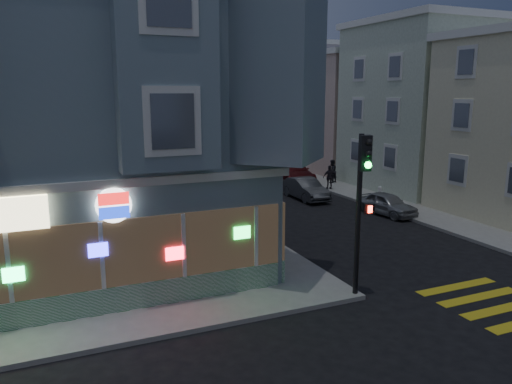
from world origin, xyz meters
TOP-DOWN VIEW (x-y plane):
  - ground at (0.00, 0.00)m, footprint 120.00×120.00m
  - sidewalk_ne at (23.00, 23.00)m, footprint 24.00×42.00m
  - corner_building at (-6.00, 10.98)m, footprint 14.60×14.60m
  - row_house_b at (19.50, 16.00)m, footprint 12.00×8.60m
  - row_house_c at (19.50, 25.00)m, footprint 12.00×8.60m
  - row_house_d at (19.50, 34.00)m, footprint 12.00×8.60m
  - utility_pole at (12.00, 24.00)m, footprint 2.20×0.30m
  - street_tree_near at (12.20, 30.00)m, footprint 3.00×3.00m
  - street_tree_far at (12.20, 38.00)m, footprint 3.00×3.00m
  - pedestrian_a at (12.67, 19.48)m, footprint 0.98×0.88m
  - pedestrian_b at (11.30, 17.56)m, footprint 0.99×0.61m
  - parked_car_a at (10.70, 10.79)m, footprint 1.88×3.70m
  - parked_car_b at (8.60, 15.99)m, footprint 1.41×3.99m
  - parked_car_c at (10.70, 21.59)m, footprint 2.68×5.29m
  - parked_car_d at (9.65, 26.79)m, footprint 2.79×5.28m
  - traffic_signal at (2.82, 2.17)m, footprint 0.65×0.58m
  - fire_hydrant at (12.58, 13.89)m, footprint 0.43×0.25m

SIDE VIEW (x-z plane):
  - ground at x=0.00m, z-range 0.00..0.00m
  - sidewalk_ne at x=23.00m, z-range 0.00..0.15m
  - fire_hydrant at x=12.58m, z-range 0.17..0.91m
  - parked_car_a at x=10.70m, z-range 0.00..1.21m
  - parked_car_b at x=8.60m, z-range 0.00..1.31m
  - parked_car_d at x=9.65m, z-range 0.00..1.41m
  - parked_car_c at x=10.70m, z-range 0.00..1.47m
  - pedestrian_b at x=11.30m, z-range 0.15..1.72m
  - pedestrian_a at x=12.67m, z-range 0.15..1.79m
  - traffic_signal at x=2.82m, z-range 1.06..6.20m
  - street_tree_near at x=12.20m, z-range 1.29..6.59m
  - street_tree_far at x=12.20m, z-range 1.29..6.59m
  - row_house_c at x=19.50m, z-range 0.15..9.15m
  - utility_pole at x=12.00m, z-range 0.30..9.30m
  - row_house_b at x=19.50m, z-range 0.15..10.65m
  - row_house_d at x=19.50m, z-range 0.15..10.65m
  - corner_building at x=-6.00m, z-range 0.12..11.52m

